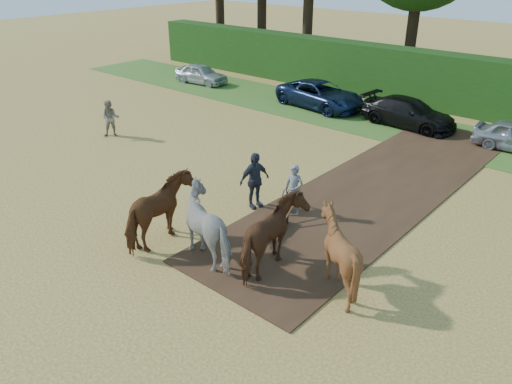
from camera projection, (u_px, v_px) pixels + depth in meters
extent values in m
plane|color=gold|center=(219.00, 250.00, 14.65)|extent=(120.00, 120.00, 0.00)
cube|color=#472D1C|center=(381.00, 187.00, 18.53)|extent=(4.50, 17.00, 0.05)
cube|color=#38601E|center=(422.00, 132.00, 24.18)|extent=(50.00, 5.00, 0.03)
cube|color=#14380F|center=(462.00, 85.00, 26.60)|extent=(46.00, 1.60, 3.00)
imported|color=#B7AC90|center=(111.00, 119.00, 23.29)|extent=(1.04, 1.06, 1.73)
imported|color=#2A2F38|center=(255.00, 180.00, 16.71)|extent=(0.75, 1.24, 1.97)
imported|color=brown|center=(160.00, 212.00, 14.58)|extent=(1.61, 2.63, 2.07)
imported|color=#BDB4A9|center=(214.00, 224.00, 13.92)|extent=(2.38, 2.15, 2.07)
imported|color=brown|center=(273.00, 238.00, 13.27)|extent=(1.61, 2.63, 2.07)
imported|color=brown|center=(338.00, 252.00, 12.61)|extent=(2.03, 2.19, 2.08)
cube|color=black|center=(277.00, 224.00, 15.67)|extent=(0.52, 0.94, 0.35)
cube|color=brown|center=(269.00, 228.00, 15.12)|extent=(0.39, 1.37, 0.10)
cylinder|color=brown|center=(279.00, 205.00, 16.03)|extent=(0.40, 0.96, 0.73)
cylinder|color=brown|center=(291.00, 208.00, 15.84)|extent=(0.13, 1.01, 0.73)
imported|color=#9B9C93|center=(294.00, 190.00, 16.30)|extent=(0.70, 0.54, 1.73)
imported|color=silver|center=(201.00, 74.00, 32.84)|extent=(3.86, 1.86, 1.27)
imported|color=#152344|center=(320.00, 95.00, 27.70)|extent=(5.48, 3.04, 1.45)
imported|color=black|center=(409.00, 113.00, 24.72)|extent=(4.92, 2.27, 1.39)
cylinder|color=#382616|center=(220.00, 20.00, 40.39)|extent=(0.70, 0.70, 5.85)
cylinder|color=#382616|center=(262.00, 26.00, 38.48)|extent=(0.70, 0.70, 5.40)
cylinder|color=#382616|center=(307.00, 26.00, 34.61)|extent=(0.70, 0.70, 6.53)
cylinder|color=#382616|center=(410.00, 44.00, 31.80)|extent=(0.70, 0.70, 5.17)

